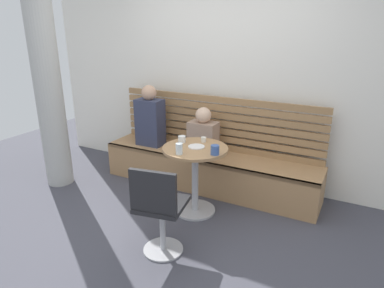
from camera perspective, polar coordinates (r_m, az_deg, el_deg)
name	(u,v)px	position (r m, az deg, el deg)	size (l,w,h in m)	color
ground	(154,236)	(3.45, -6.29, -14.96)	(8.00, 8.00, 0.00)	#42424C
back_wall	(225,66)	(4.33, 5.43, 12.77)	(5.20, 0.10, 2.90)	white
concrete_pillar	(46,73)	(4.42, -23.09, 10.84)	(0.32, 0.32, 2.80)	#B2B2AD
booth_bench	(208,171)	(4.26, 2.61, -4.47)	(2.70, 0.52, 0.44)	#A87C51
booth_backrest	(217,123)	(4.28, 4.11, 3.55)	(2.65, 0.04, 0.67)	#9A7249
cafe_table	(195,167)	(3.60, 0.52, -3.88)	(0.68, 0.68, 0.74)	#ADADB2
white_chair	(159,208)	(2.96, -5.52, -10.58)	(0.46, 0.46, 0.85)	#ADADB2
person_adult	(150,118)	(4.45, -6.99, 4.23)	(0.34, 0.22, 0.78)	#333851
person_child_left	(203,134)	(4.13, 1.87, 1.74)	(0.34, 0.22, 0.57)	#9E7F6B
cup_espresso_small	(204,140)	(3.67, 1.94, 0.74)	(0.06, 0.06, 0.06)	silver
cup_ceramic_white	(182,139)	(3.66, -1.69, 0.81)	(0.08, 0.08, 0.07)	white
cup_water_clear	(179,149)	(3.32, -2.15, -0.80)	(0.07, 0.07, 0.11)	white
cup_mug_blue	(215,150)	(3.32, 3.83, -1.00)	(0.08, 0.08, 0.10)	#3D5B9E
plate_small	(196,147)	(3.52, 0.73, -0.45)	(0.17, 0.17, 0.01)	white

